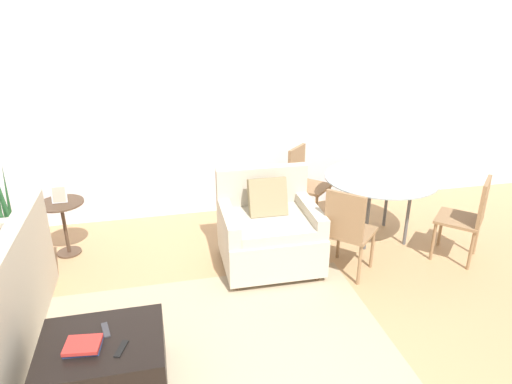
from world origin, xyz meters
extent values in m
cube|color=white|center=(0.00, 3.27, 1.38)|extent=(12.00, 0.06, 2.75)
cube|color=tan|center=(-0.57, 0.86, 0.00)|extent=(2.82, 1.69, 0.00)
cube|color=beige|center=(-0.57, 0.44, 0.00)|extent=(2.76, 0.06, 0.00)
cube|color=beige|center=(-0.57, 0.65, 0.00)|extent=(2.76, 0.06, 0.00)
cube|color=beige|center=(-0.57, 0.86, 0.00)|extent=(2.76, 0.06, 0.00)
cube|color=beige|center=(-0.57, 1.07, 0.00)|extent=(2.76, 0.06, 0.00)
cube|color=beige|center=(-0.57, 1.28, 0.00)|extent=(2.76, 0.06, 0.00)
cube|color=beige|center=(-0.57, 1.49, 0.00)|extent=(2.76, 0.06, 0.00)
cube|color=beige|center=(-1.96, 1.15, 0.67)|extent=(0.14, 1.82, 0.51)
cube|color=beige|center=(0.18, 1.81, 0.25)|extent=(0.95, 0.87, 0.38)
cube|color=beige|center=(0.18, 1.77, 0.49)|extent=(0.71, 0.74, 0.10)
cube|color=beige|center=(0.18, 2.18, 0.69)|extent=(0.94, 0.13, 0.49)
cube|color=beige|center=(-0.24, 1.81, 0.54)|extent=(0.13, 0.79, 0.20)
cube|color=beige|center=(0.59, 1.80, 0.54)|extent=(0.13, 0.79, 0.20)
cylinder|color=brown|center=(-0.22, 1.47, 0.03)|extent=(0.05, 0.05, 0.06)
cylinder|color=brown|center=(0.56, 1.46, 0.03)|extent=(0.05, 0.05, 0.06)
cylinder|color=brown|center=(-0.21, 2.16, 0.03)|extent=(0.05, 0.05, 0.06)
cylinder|color=brown|center=(0.57, 2.15, 0.03)|extent=(0.05, 0.05, 0.06)
cube|color=#8E7F5B|center=(0.18, 1.92, 0.71)|extent=(0.38, 0.22, 0.39)
cube|color=black|center=(-1.32, 0.51, 0.22)|extent=(0.82, 0.66, 0.35)
cylinder|color=black|center=(-1.68, 0.80, 0.02)|extent=(0.04, 0.04, 0.04)
cylinder|color=black|center=(-0.96, 0.80, 0.02)|extent=(0.04, 0.04, 0.04)
cube|color=#2D478C|center=(-1.42, 0.47, 0.41)|extent=(0.24, 0.20, 0.03)
cube|color=#B72D28|center=(-1.42, 0.46, 0.43)|extent=(0.24, 0.21, 0.03)
cube|color=black|center=(-1.18, 0.40, 0.40)|extent=(0.09, 0.16, 0.01)
cube|color=#333338|center=(-1.29, 0.62, 0.40)|extent=(0.08, 0.16, 0.01)
cylinder|color=maroon|center=(-2.41, 2.43, 0.16)|extent=(0.42, 0.42, 0.32)
cylinder|color=black|center=(-2.41, 2.43, 0.31)|extent=(0.38, 0.38, 0.02)
cone|color=#286033|center=(-2.36, 2.43, 0.67)|extent=(0.05, 0.16, 0.69)
cone|color=#286033|center=(-2.32, 2.49, 0.70)|extent=(0.10, 0.12, 0.76)
cone|color=#286033|center=(-2.33, 2.38, 0.82)|extent=(0.11, 0.13, 0.99)
cylinder|color=#4C3828|center=(-1.85, 2.52, 0.58)|extent=(0.45, 0.45, 0.02)
cylinder|color=#4C3828|center=(-1.85, 2.52, 0.30)|extent=(0.04, 0.04, 0.56)
cylinder|color=#4C3828|center=(-1.85, 2.52, 0.01)|extent=(0.25, 0.25, 0.02)
cube|color=silver|center=(-1.85, 2.52, 0.68)|extent=(0.15, 0.05, 0.18)
cube|color=#B2A893|center=(-1.85, 2.51, 0.68)|extent=(0.13, 0.03, 0.15)
cube|color=silver|center=(-1.85, 2.54, 0.64)|extent=(0.02, 0.04, 0.09)
cylinder|color=#99A8AD|center=(1.50, 2.14, 0.72)|extent=(1.22, 1.22, 0.01)
cylinder|color=#59595B|center=(1.27, 1.90, 0.36)|extent=(0.04, 0.04, 0.71)
cylinder|color=#59595B|center=(1.74, 1.90, 0.36)|extent=(0.04, 0.04, 0.71)
cylinder|color=#59595B|center=(1.27, 2.37, 0.36)|extent=(0.04, 0.04, 0.71)
cylinder|color=#59595B|center=(1.74, 2.37, 0.36)|extent=(0.04, 0.04, 0.71)
cube|color=#93704C|center=(0.91, 1.54, 0.43)|extent=(0.59, 0.59, 0.03)
cube|color=#93704C|center=(0.78, 1.41, 0.68)|extent=(0.29, 0.29, 0.45)
cylinder|color=#93704C|center=(1.16, 1.54, 0.21)|extent=(0.03, 0.03, 0.42)
cylinder|color=#93704C|center=(0.91, 1.80, 0.21)|extent=(0.03, 0.03, 0.42)
cylinder|color=#93704C|center=(0.91, 1.29, 0.21)|extent=(0.03, 0.03, 0.42)
cylinder|color=#93704C|center=(0.66, 1.54, 0.21)|extent=(0.03, 0.03, 0.42)
cube|color=#93704C|center=(2.10, 1.54, 0.43)|extent=(0.59, 0.59, 0.03)
cube|color=#93704C|center=(2.23, 1.41, 0.68)|extent=(0.29, 0.29, 0.45)
cylinder|color=#93704C|center=(2.10, 1.80, 0.21)|extent=(0.03, 0.03, 0.42)
cylinder|color=#93704C|center=(1.84, 1.54, 0.21)|extent=(0.03, 0.03, 0.42)
cylinder|color=#93704C|center=(2.35, 1.54, 0.21)|extent=(0.03, 0.03, 0.42)
cylinder|color=#93704C|center=(2.10, 1.29, 0.21)|extent=(0.03, 0.03, 0.42)
cube|color=#93704C|center=(0.91, 2.73, 0.43)|extent=(0.59, 0.59, 0.03)
cube|color=#93704C|center=(0.78, 2.87, 0.68)|extent=(0.29, 0.29, 0.45)
cylinder|color=#93704C|center=(0.91, 2.48, 0.21)|extent=(0.03, 0.03, 0.42)
cylinder|color=#93704C|center=(1.16, 2.73, 0.21)|extent=(0.03, 0.03, 0.42)
cylinder|color=#93704C|center=(0.66, 2.73, 0.21)|extent=(0.03, 0.03, 0.42)
cylinder|color=#93704C|center=(0.91, 2.99, 0.21)|extent=(0.03, 0.03, 0.42)
camera|label=1|loc=(-0.85, -2.07, 2.47)|focal=32.00mm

